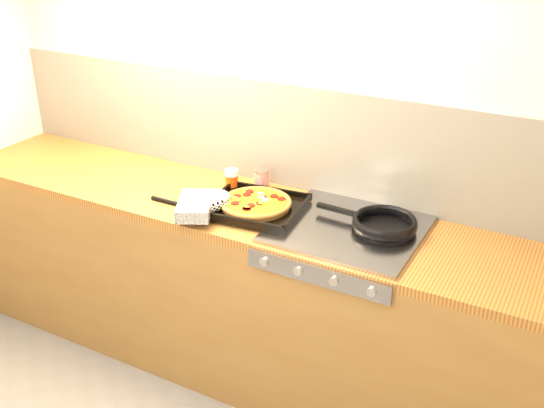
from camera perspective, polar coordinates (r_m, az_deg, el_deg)
The scene contains 9 objects.
room_shell at distance 2.98m, azimuth 1.14°, elevation 6.13°, with size 3.20×3.20×3.20m.
counter_run at distance 3.07m, azimuth -1.47°, elevation -7.91°, with size 3.20×0.62×0.90m.
stovetop at distance 2.67m, azimuth 6.83°, elevation -2.26°, with size 0.60×0.56×0.02m, color gray.
pizza_on_tray at distance 2.78m, azimuth -2.91°, elevation 0.01°, with size 0.54×0.51×0.07m.
frying_pan at distance 2.66m, azimuth 9.94°, elevation -1.76°, with size 0.46×0.29×0.04m.
tomato_can at distance 3.00m, azimuth -0.95°, elevation 2.19°, with size 0.09×0.09×0.10m.
juice_glass at distance 2.99m, azimuth -3.62°, elevation 2.16°, with size 0.07×0.07×0.11m.
wooden_spoon at distance 2.92m, azimuth 1.76°, elevation 0.61°, with size 0.30×0.05×0.02m.
black_spatula at distance 2.88m, azimuth -8.35°, elevation -0.06°, with size 0.28×0.09×0.02m.
Camera 1 is at (1.29, -1.11, 2.15)m, focal length 42.00 mm.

